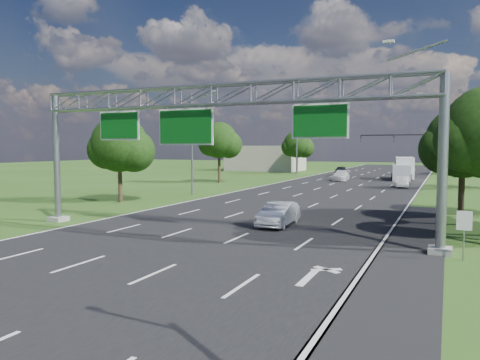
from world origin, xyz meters
The scene contains 19 objects.
ground centered at (0.00, 30.00, 0.00)m, with size 220.00×220.00×0.00m, color #264916.
road centered at (0.00, 30.00, 0.00)m, with size 18.00×180.00×0.02m, color black.
road_flare centered at (10.20, 14.00, 0.00)m, with size 3.00×30.00×0.02m, color black.
sign_gantry centered at (0.33, 12.00, 6.89)m, with size 23.50×1.00×9.56m.
regulatory_sign centered at (12.40, 10.98, 1.51)m, with size 0.60×0.08×2.10m.
traffic_signal centered at (7.48, 65.00, 5.17)m, with size 12.21×0.24×7.00m.
streetlight_l_near centered at (-11.30, 30.00, 5.58)m, with size 2.97×0.22×10.16m.
streetlight_l_far centered at (-11.30, 65.00, 5.58)m, with size 2.97×0.22×10.16m.
streetlight_r_mid centered at (11.30, 40.00, 5.58)m, with size 2.97×0.22×10.16m.
tree_verge_la centered at (-13.92, 22.04, 4.76)m, with size 5.76×4.80×7.40m.
tree_verge_lb centered at (-15.92, 45.04, 5.41)m, with size 5.76×4.80×8.06m.
tree_verge_lc centered at (-12.92, 70.04, 4.98)m, with size 5.76×4.80×7.62m.
tree_verge_re centered at (14.08, 78.04, 5.20)m, with size 5.76×4.80×7.84m.
building_left centered at (-22.00, 78.00, 2.50)m, with size 14.00×10.00×5.00m, color #A89F8D.
silver_sedan centered at (2.47, 16.12, 0.72)m, with size 1.52×4.36×1.44m, color silver.
car_queue_a centered at (-2.08, 55.59, 0.73)m, with size 2.04×5.01×1.45m, color silver.
car_queue_c centered at (-4.37, 66.35, 0.81)m, with size 1.92×4.77×1.62m, color black.
car_queue_d centered at (6.88, 47.38, 0.66)m, with size 1.39×3.98×1.31m, color silver.
box_truck centered at (5.82, 61.35, 1.56)m, with size 3.23×8.85×3.26m.
Camera 1 is at (11.73, -10.34, 4.74)m, focal length 35.00 mm.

